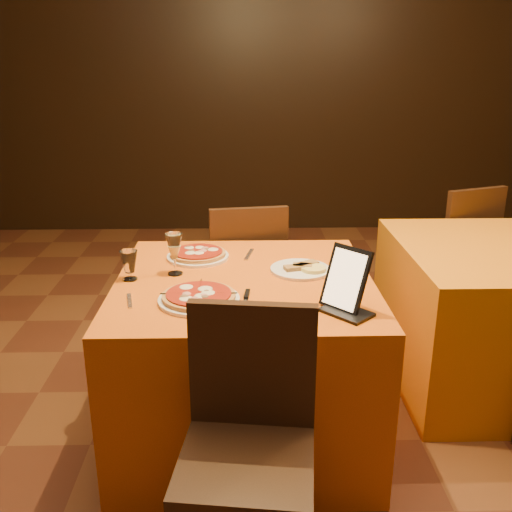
{
  "coord_description": "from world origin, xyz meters",
  "views": [
    {
      "loc": [
        -0.05,
        -2.17,
        1.64
      ],
      "look_at": [
        0.0,
        0.1,
        0.86
      ],
      "focal_mm": 40.0,
      "sensor_mm": 36.0,
      "label": 1
    }
  ],
  "objects_px": {
    "chair_side_far": "(449,251)",
    "tablet": "(346,279)",
    "water_glass": "(129,265)",
    "main_table": "(245,356)",
    "pizza_far": "(198,255)",
    "side_table": "(501,315)",
    "pizza_near": "(199,298)",
    "chair_main_far": "(244,276)",
    "wine_glass": "(174,254)",
    "chair_main_near": "(246,461)"
  },
  "relations": [
    {
      "from": "chair_side_far",
      "to": "water_glass",
      "type": "bearing_deg",
      "value": 13.26
    },
    {
      "from": "chair_main_near",
      "to": "chair_main_far",
      "type": "relative_size",
      "value": 1.0
    },
    {
      "from": "main_table",
      "to": "chair_side_far",
      "type": "xyz_separation_m",
      "value": [
        1.35,
        1.23,
        0.08
      ]
    },
    {
      "from": "pizza_far",
      "to": "chair_main_near",
      "type": "bearing_deg",
      "value": -78.66
    },
    {
      "from": "chair_side_far",
      "to": "wine_glass",
      "type": "xyz_separation_m",
      "value": [
        -1.66,
        -1.17,
        0.39
      ]
    },
    {
      "from": "tablet",
      "to": "chair_main_near",
      "type": "bearing_deg",
      "value": -79.96
    },
    {
      "from": "wine_glass",
      "to": "pizza_near",
      "type": "bearing_deg",
      "value": -67.58
    },
    {
      "from": "pizza_near",
      "to": "wine_glass",
      "type": "bearing_deg",
      "value": 112.42
    },
    {
      "from": "pizza_near",
      "to": "water_glass",
      "type": "distance_m",
      "value": 0.4
    },
    {
      "from": "chair_main_near",
      "to": "water_glass",
      "type": "relative_size",
      "value": 7.0
    },
    {
      "from": "pizza_near",
      "to": "tablet",
      "type": "distance_m",
      "value": 0.57
    },
    {
      "from": "chair_side_far",
      "to": "tablet",
      "type": "height_order",
      "value": "tablet"
    },
    {
      "from": "chair_side_far",
      "to": "chair_main_near",
      "type": "bearing_deg",
      "value": 36.05
    },
    {
      "from": "side_table",
      "to": "chair_side_far",
      "type": "xyz_separation_m",
      "value": [
        0.0,
        0.82,
        0.08
      ]
    },
    {
      "from": "side_table",
      "to": "tablet",
      "type": "bearing_deg",
      "value": -143.18
    },
    {
      "from": "water_glass",
      "to": "main_table",
      "type": "bearing_deg",
      "value": -0.04
    },
    {
      "from": "tablet",
      "to": "main_table",
      "type": "bearing_deg",
      "value": -172.92
    },
    {
      "from": "pizza_near",
      "to": "pizza_far",
      "type": "distance_m",
      "value": 0.52
    },
    {
      "from": "pizza_near",
      "to": "tablet",
      "type": "bearing_deg",
      "value": -8.1
    },
    {
      "from": "side_table",
      "to": "pizza_far",
      "type": "relative_size",
      "value": 3.74
    },
    {
      "from": "chair_main_far",
      "to": "chair_side_far",
      "type": "distance_m",
      "value": 1.42
    },
    {
      "from": "main_table",
      "to": "pizza_near",
      "type": "bearing_deg",
      "value": -126.61
    },
    {
      "from": "side_table",
      "to": "chair_main_far",
      "type": "xyz_separation_m",
      "value": [
        -1.35,
        0.39,
        0.08
      ]
    },
    {
      "from": "side_table",
      "to": "chair_side_far",
      "type": "bearing_deg",
      "value": 90.0
    },
    {
      "from": "water_glass",
      "to": "tablet",
      "type": "height_order",
      "value": "tablet"
    },
    {
      "from": "wine_glass",
      "to": "main_table",
      "type": "bearing_deg",
      "value": -11.71
    },
    {
      "from": "tablet",
      "to": "water_glass",
      "type": "bearing_deg",
      "value": -152.97
    },
    {
      "from": "tablet",
      "to": "chair_main_far",
      "type": "bearing_deg",
      "value": 155.87
    },
    {
      "from": "chair_main_far",
      "to": "wine_glass",
      "type": "height_order",
      "value": "wine_glass"
    },
    {
      "from": "chair_main_near",
      "to": "tablet",
      "type": "bearing_deg",
      "value": 59.87
    },
    {
      "from": "chair_main_near",
      "to": "wine_glass",
      "type": "relative_size",
      "value": 4.79
    },
    {
      "from": "chair_main_far",
      "to": "tablet",
      "type": "relative_size",
      "value": 3.73
    },
    {
      "from": "chair_side_far",
      "to": "tablet",
      "type": "bearing_deg",
      "value": 37.32
    },
    {
      "from": "chair_side_far",
      "to": "wine_glass",
      "type": "relative_size",
      "value": 4.79
    },
    {
      "from": "side_table",
      "to": "pizza_near",
      "type": "bearing_deg",
      "value": -156.96
    },
    {
      "from": "chair_main_far",
      "to": "tablet",
      "type": "height_order",
      "value": "tablet"
    },
    {
      "from": "side_table",
      "to": "water_glass",
      "type": "height_order",
      "value": "water_glass"
    },
    {
      "from": "chair_side_far",
      "to": "pizza_near",
      "type": "height_order",
      "value": "chair_side_far"
    },
    {
      "from": "wine_glass",
      "to": "chair_main_near",
      "type": "bearing_deg",
      "value": -70.99
    },
    {
      "from": "pizza_far",
      "to": "chair_side_far",
      "type": "bearing_deg",
      "value": 31.24
    },
    {
      "from": "chair_main_far",
      "to": "water_glass",
      "type": "xyz_separation_m",
      "value": [
        -0.49,
        -0.8,
        0.36
      ]
    },
    {
      "from": "side_table",
      "to": "chair_main_near",
      "type": "distance_m",
      "value": 1.83
    },
    {
      "from": "pizza_far",
      "to": "wine_glass",
      "type": "distance_m",
      "value": 0.24
    },
    {
      "from": "chair_main_near",
      "to": "pizza_near",
      "type": "distance_m",
      "value": 0.68
    },
    {
      "from": "side_table",
      "to": "tablet",
      "type": "height_order",
      "value": "tablet"
    },
    {
      "from": "chair_main_near",
      "to": "wine_glass",
      "type": "xyz_separation_m",
      "value": [
        -0.3,
        0.88,
        0.39
      ]
    },
    {
      "from": "side_table",
      "to": "pizza_near",
      "type": "height_order",
      "value": "pizza_near"
    },
    {
      "from": "main_table",
      "to": "chair_main_far",
      "type": "bearing_deg",
      "value": 90.0
    },
    {
      "from": "tablet",
      "to": "side_table",
      "type": "bearing_deg",
      "value": 84.06
    },
    {
      "from": "chair_main_near",
      "to": "chair_side_far",
      "type": "xyz_separation_m",
      "value": [
        1.35,
        2.05,
        0.0
      ]
    }
  ]
}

